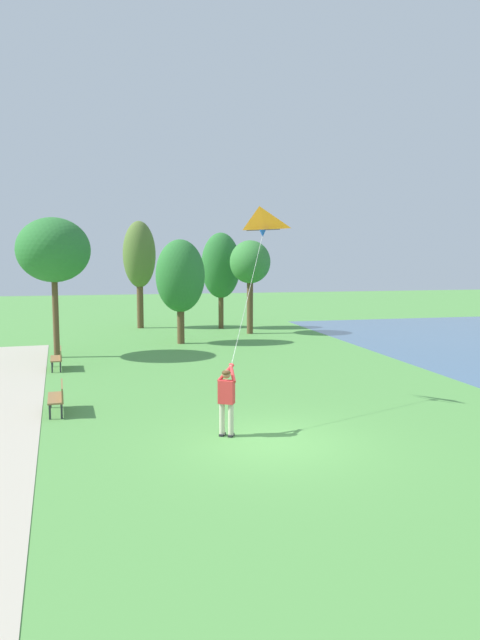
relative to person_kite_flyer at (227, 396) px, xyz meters
The scene contains 10 objects.
ground_plane 1.64m from the person_kite_flyer, 38.54° to the right, with size 120.00×120.00×0.00m, color #569947.
person_kite_flyer is the anchor object (origin of this frame).
flying_kite 5.68m from the person_kite_flyer, 60.54° to the left, with size 2.00×3.27×4.35m.
park_bench_near_walkway 5.53m from the person_kite_flyer, 142.77° to the left, with size 0.55×1.53×0.88m.
park_bench_far_walkway 11.43m from the person_kite_flyer, 115.44° to the left, with size 0.55×1.53×0.88m.
tree_treeline_center 24.07m from the person_kite_flyer, 91.81° to the left, with size 2.10×2.12×6.92m.
tree_lakeside_far 16.55m from the person_kite_flyer, 86.73° to the left, with size 2.60×2.48×5.53m.
tree_treeline_right 23.02m from the person_kite_flyer, 79.05° to the left, with size 2.53×2.07×6.17m.
tree_behind_path 14.79m from the person_kite_flyer, 111.26° to the left, with size 3.28×3.75×6.37m.
tree_horizon_far 20.46m from the person_kite_flyer, 74.14° to the left, with size 2.41×2.75×5.60m.
Camera 1 is at (-3.95, -13.32, 4.55)m, focal length 32.40 mm.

